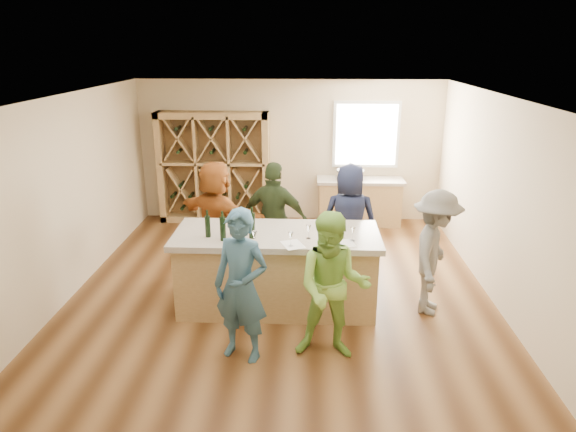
{
  "coord_description": "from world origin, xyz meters",
  "views": [
    {
      "loc": [
        0.38,
        -6.62,
        3.46
      ],
      "look_at": [
        0.1,
        0.2,
        1.15
      ],
      "focal_mm": 32.0,
      "sensor_mm": 36.0,
      "label": 1
    }
  ],
  "objects_px": {
    "tasting_counter_base": "(277,273)",
    "wine_bottle_b": "(223,229)",
    "wine_rack": "(214,168)",
    "person_near_left": "(241,286)",
    "person_far_mid": "(275,220)",
    "wine_bottle_a": "(208,226)",
    "sink": "(350,174)",
    "person_far_left": "(217,217)",
    "wine_bottle_c": "(235,224)",
    "person_server": "(435,253)",
    "person_near_right": "(333,287)",
    "wine_bottle_d": "(240,225)",
    "wine_bottle_e": "(252,225)",
    "person_far_right": "(349,220)"
  },
  "relations": [
    {
      "from": "tasting_counter_base",
      "to": "wine_bottle_b",
      "type": "distance_m",
      "value": 1.03
    },
    {
      "from": "wine_rack",
      "to": "person_near_left",
      "type": "height_order",
      "value": "wine_rack"
    },
    {
      "from": "person_far_mid",
      "to": "wine_bottle_a",
      "type": "bearing_deg",
      "value": 71.86
    },
    {
      "from": "wine_bottle_a",
      "to": "person_near_left",
      "type": "relative_size",
      "value": 0.16
    },
    {
      "from": "sink",
      "to": "tasting_counter_base",
      "type": "xyz_separation_m",
      "value": [
        -1.23,
        -3.49,
        -0.51
      ]
    },
    {
      "from": "person_far_left",
      "to": "wine_rack",
      "type": "bearing_deg",
      "value": -47.4
    },
    {
      "from": "tasting_counter_base",
      "to": "wine_bottle_c",
      "type": "relative_size",
      "value": 9.28
    },
    {
      "from": "wine_bottle_c",
      "to": "person_server",
      "type": "height_order",
      "value": "person_server"
    },
    {
      "from": "person_near_left",
      "to": "person_near_right",
      "type": "relative_size",
      "value": 1.02
    },
    {
      "from": "wine_bottle_d",
      "to": "person_far_left",
      "type": "bearing_deg",
      "value": 112.65
    },
    {
      "from": "wine_bottle_d",
      "to": "person_far_left",
      "type": "xyz_separation_m",
      "value": [
        -0.55,
        1.33,
        -0.35
      ]
    },
    {
      "from": "wine_rack",
      "to": "person_far_left",
      "type": "relative_size",
      "value": 1.24
    },
    {
      "from": "wine_bottle_d",
      "to": "person_far_mid",
      "type": "height_order",
      "value": "person_far_mid"
    },
    {
      "from": "wine_bottle_e",
      "to": "person_far_right",
      "type": "distance_m",
      "value": 1.94
    },
    {
      "from": "person_far_right",
      "to": "tasting_counter_base",
      "type": "bearing_deg",
      "value": 49.22
    },
    {
      "from": "tasting_counter_base",
      "to": "person_near_left",
      "type": "distance_m",
      "value": 1.31
    },
    {
      "from": "sink",
      "to": "wine_bottle_d",
      "type": "relative_size",
      "value": 1.7
    },
    {
      "from": "wine_bottle_c",
      "to": "wine_bottle_d",
      "type": "height_order",
      "value": "wine_bottle_d"
    },
    {
      "from": "sink",
      "to": "wine_bottle_b",
      "type": "height_order",
      "value": "wine_bottle_b"
    },
    {
      "from": "person_near_left",
      "to": "person_far_left",
      "type": "xyz_separation_m",
      "value": [
        -0.69,
        2.36,
        -0.0
      ]
    },
    {
      "from": "wine_bottle_b",
      "to": "wine_bottle_c",
      "type": "bearing_deg",
      "value": 58.52
    },
    {
      "from": "person_far_left",
      "to": "wine_bottle_d",
      "type": "bearing_deg",
      "value": 144.4
    },
    {
      "from": "sink",
      "to": "wine_bottle_d",
      "type": "distance_m",
      "value": 4.04
    },
    {
      "from": "person_near_left",
      "to": "person_near_right",
      "type": "bearing_deg",
      "value": 23.09
    },
    {
      "from": "person_near_left",
      "to": "person_far_mid",
      "type": "distance_m",
      "value": 2.27
    },
    {
      "from": "wine_bottle_c",
      "to": "wine_bottle_d",
      "type": "relative_size",
      "value": 0.88
    },
    {
      "from": "wine_bottle_a",
      "to": "wine_bottle_b",
      "type": "bearing_deg",
      "value": -28.27
    },
    {
      "from": "sink",
      "to": "wine_bottle_e",
      "type": "distance_m",
      "value": 4.0
    },
    {
      "from": "wine_bottle_d",
      "to": "person_near_left",
      "type": "relative_size",
      "value": 0.18
    },
    {
      "from": "wine_bottle_d",
      "to": "wine_bottle_e",
      "type": "height_order",
      "value": "wine_bottle_e"
    },
    {
      "from": "person_far_right",
      "to": "person_far_left",
      "type": "xyz_separation_m",
      "value": [
        -2.06,
        0.01,
        0.01
      ]
    },
    {
      "from": "wine_bottle_d",
      "to": "person_near_right",
      "type": "xyz_separation_m",
      "value": [
        1.16,
        -0.98,
        -0.37
      ]
    },
    {
      "from": "person_server",
      "to": "wine_bottle_e",
      "type": "bearing_deg",
      "value": 113.38
    },
    {
      "from": "wine_bottle_b",
      "to": "wine_bottle_e",
      "type": "bearing_deg",
      "value": 15.88
    },
    {
      "from": "wine_bottle_a",
      "to": "wine_bottle_d",
      "type": "relative_size",
      "value": 0.88
    },
    {
      "from": "wine_rack",
      "to": "tasting_counter_base",
      "type": "height_order",
      "value": "wine_rack"
    },
    {
      "from": "tasting_counter_base",
      "to": "wine_bottle_a",
      "type": "xyz_separation_m",
      "value": [
        -0.88,
        -0.18,
        0.72
      ]
    },
    {
      "from": "wine_bottle_a",
      "to": "wine_bottle_b",
      "type": "xyz_separation_m",
      "value": [
        0.21,
        -0.12,
        0.01
      ]
    },
    {
      "from": "wine_bottle_c",
      "to": "person_server",
      "type": "distance_m",
      "value": 2.64
    },
    {
      "from": "wine_bottle_b",
      "to": "wine_bottle_e",
      "type": "height_order",
      "value": "wine_bottle_e"
    },
    {
      "from": "wine_bottle_a",
      "to": "person_far_right",
      "type": "relative_size",
      "value": 0.16
    },
    {
      "from": "wine_bottle_e",
      "to": "wine_rack",
      "type": "bearing_deg",
      "value": 107.28
    },
    {
      "from": "tasting_counter_base",
      "to": "wine_bottle_e",
      "type": "bearing_deg",
      "value": -147.17
    },
    {
      "from": "person_near_right",
      "to": "person_far_right",
      "type": "distance_m",
      "value": 2.32
    },
    {
      "from": "wine_bottle_c",
      "to": "person_near_left",
      "type": "xyz_separation_m",
      "value": [
        0.21,
        -1.12,
        -0.33
      ]
    },
    {
      "from": "wine_bottle_b",
      "to": "person_far_mid",
      "type": "distance_m",
      "value": 1.5
    },
    {
      "from": "sink",
      "to": "wine_bottle_e",
      "type": "height_order",
      "value": "wine_bottle_e"
    },
    {
      "from": "person_far_right",
      "to": "wine_bottle_c",
      "type": "bearing_deg",
      "value": 39.61
    },
    {
      "from": "sink",
      "to": "person_server",
      "type": "distance_m",
      "value": 3.64
    },
    {
      "from": "wine_bottle_b",
      "to": "person_server",
      "type": "height_order",
      "value": "person_server"
    }
  ]
}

